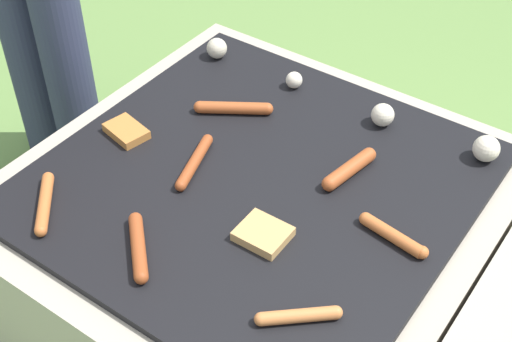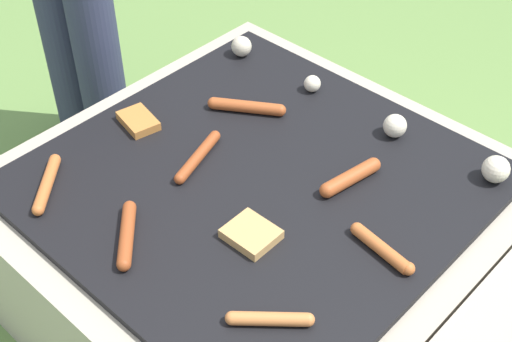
# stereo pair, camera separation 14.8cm
# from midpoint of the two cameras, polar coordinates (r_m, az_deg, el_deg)

# --- Properties ---
(ground_plane) EXTENTS (14.00, 14.00, 0.00)m
(ground_plane) POSITION_cam_midpoint_polar(r_m,az_deg,el_deg) (1.78, 2.42, -9.97)
(ground_plane) COLOR #608442
(grill) EXTENTS (0.96, 0.96, 0.39)m
(grill) POSITION_cam_midpoint_polar(r_m,az_deg,el_deg) (1.63, 2.61, -5.79)
(grill) COLOR #A89E8C
(grill) RESTS_ON ground_plane
(sausage_back_center) EXTENTS (0.13, 0.13, 0.03)m
(sausage_back_center) POSITION_cam_midpoint_polar(r_m,az_deg,el_deg) (1.37, -7.27, -5.23)
(sausage_back_center) COLOR #93421E
(sausage_back_center) RESTS_ON grill
(sausage_back_right) EXTENTS (0.05, 0.16, 0.03)m
(sausage_back_right) POSITION_cam_midpoint_polar(r_m,az_deg,el_deg) (1.50, 10.40, -0.63)
(sausage_back_right) COLOR #A34C23
(sausage_back_right) RESTS_ON grill
(sausage_mid_right) EXTENTS (0.07, 0.17, 0.02)m
(sausage_mid_right) POSITION_cam_midpoint_polar(r_m,az_deg,el_deg) (1.53, -1.91, 1.04)
(sausage_mid_right) COLOR #93421E
(sausage_mid_right) RESTS_ON grill
(sausage_front_center) EXTENTS (0.12, 0.11, 0.02)m
(sausage_front_center) POSITION_cam_midpoint_polar(r_m,az_deg,el_deg) (1.24, 4.61, -11.90)
(sausage_front_center) COLOR #C6753D
(sausage_front_center) RESTS_ON grill
(sausage_back_left) EXTENTS (0.15, 0.04, 0.03)m
(sausage_back_left) POSITION_cam_midpoint_polar(r_m,az_deg,el_deg) (1.37, 13.10, -6.22)
(sausage_back_left) COLOR #B7602D
(sausage_back_left) RESTS_ON grill
(sausage_front_right) EXTENTS (0.13, 0.14, 0.02)m
(sausage_front_right) POSITION_cam_midpoint_polar(r_m,az_deg,el_deg) (1.50, -13.73, -1.13)
(sausage_front_right) COLOR #B7602D
(sausage_front_right) RESTS_ON grill
(sausage_mid_left) EXTENTS (0.16, 0.11, 0.03)m
(sausage_mid_left) POSITION_cam_midpoint_polar(r_m,az_deg,el_deg) (1.66, 1.79, 5.07)
(sausage_mid_left) COLOR #A34C23
(sausage_mid_left) RESTS_ON grill
(bread_slice_left) EXTENTS (0.10, 0.08, 0.02)m
(bread_slice_left) POSITION_cam_midpoint_polar(r_m,az_deg,el_deg) (1.37, 2.73, -5.21)
(bread_slice_left) COLOR tan
(bread_slice_left) RESTS_ON grill
(bread_slice_center) EXTENTS (0.11, 0.08, 0.02)m
(bread_slice_center) POSITION_cam_midpoint_polar(r_m,az_deg,el_deg) (1.64, -6.86, 3.90)
(bread_slice_center) COLOR #B27033
(bread_slice_center) RESTS_ON grill
(mushroom_row) EXTENTS (0.77, 0.07, 0.06)m
(mushroom_row) POSITION_cam_midpoint_polar(r_m,az_deg,el_deg) (1.66, 11.73, 4.65)
(mushroom_row) COLOR beige
(mushroom_row) RESTS_ON grill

